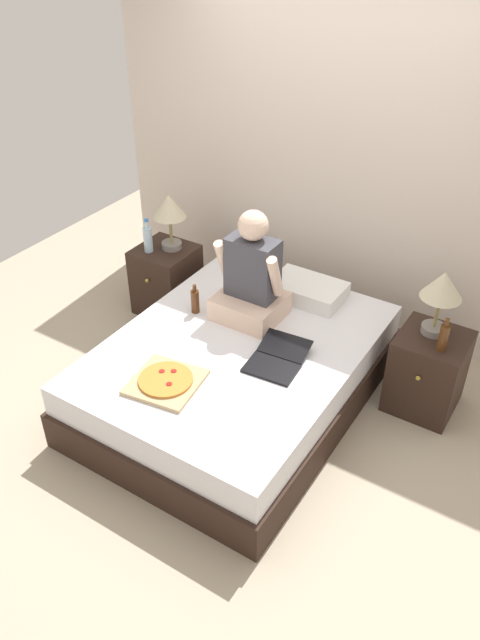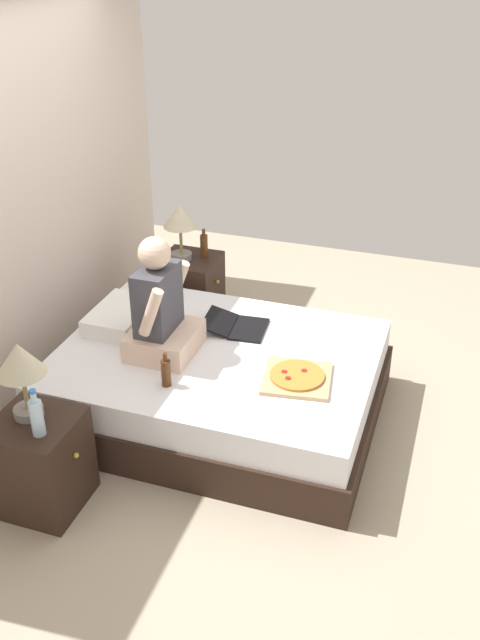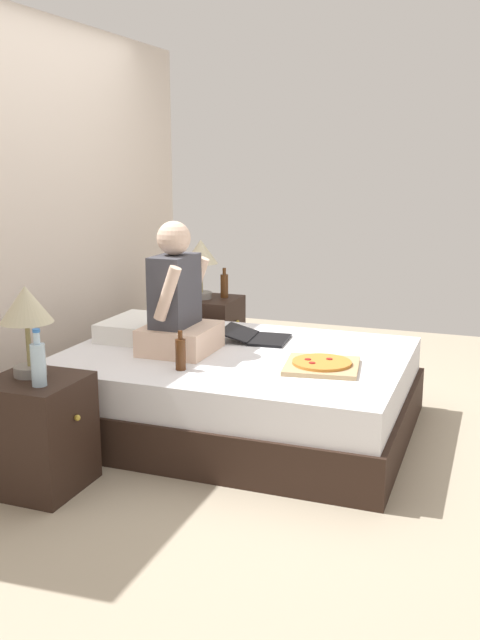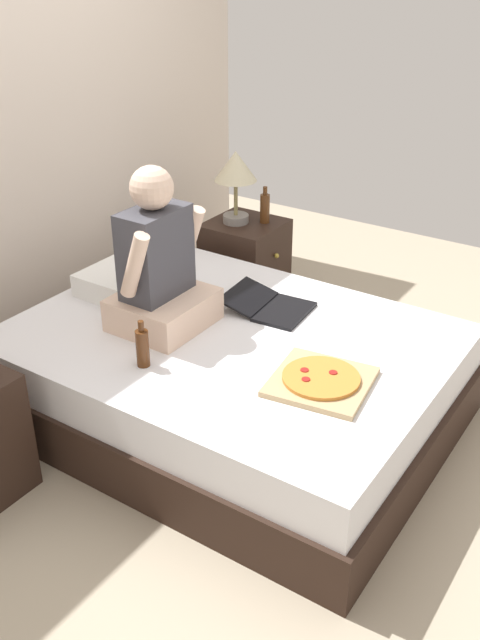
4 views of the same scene
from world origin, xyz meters
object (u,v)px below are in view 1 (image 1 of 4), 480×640
at_px(person_seated, 251,279).
at_px(beer_bottle_on_bed, 195,301).
at_px(nightstand_right, 427,372).
at_px(beer_bottle, 444,337).
at_px(laptop, 276,361).
at_px(pizza_box, 166,381).
at_px(lamp_on_left_nightstand, 169,210).
at_px(nightstand_left, 167,280).
at_px(bed, 237,372).
at_px(water_bottle, 148,239).
at_px(lamp_on_right_nightstand, 442,289).

relative_size(person_seated, beer_bottle_on_bed, 3.55).
height_order(nightstand_right, beer_bottle, beer_bottle).
height_order(person_seated, laptop, person_seated).
bearing_deg(beer_bottle, pizza_box, -140.00).
bearing_deg(beer_bottle, nightstand_right, 125.01).
bearing_deg(lamp_on_left_nightstand, laptop, -28.00).
bearing_deg(pizza_box, person_seated, 86.99).
distance_m(nightstand_left, person_seated, 1.15).
height_order(nightstand_right, pizza_box, nightstand_right).
height_order(beer_bottle, pizza_box, beer_bottle).
distance_m(bed, water_bottle, 1.37).
xyz_separation_m(person_seated, beer_bottle_on_bed, (-0.35, -0.18, -0.20)).
height_order(nightstand_right, laptop, nightstand_right).
height_order(nightstand_left, beer_bottle, beer_bottle).
relative_size(lamp_on_left_nightstand, pizza_box, 0.99).
height_order(beer_bottle, laptop, beer_bottle).
distance_m(nightstand_right, laptop, 1.06).
bearing_deg(nightstand_left, lamp_on_right_nightstand, 1.33).
relative_size(lamp_on_left_nightstand, nightstand_right, 0.79).
bearing_deg(laptop, nightstand_left, 154.31).
distance_m(lamp_on_left_nightstand, water_bottle, 0.28).
relative_size(bed, nightstand_left, 3.62).
xyz_separation_m(beer_bottle, person_seated, (-1.26, -0.20, 0.10)).
xyz_separation_m(beer_bottle, beer_bottle_on_bed, (-1.61, -0.38, -0.09)).
xyz_separation_m(laptop, beer_bottle_on_bed, (-0.76, 0.20, 0.07)).
bearing_deg(beer_bottle, laptop, -145.78).
distance_m(pizza_box, beer_bottle_on_bed, 0.78).
bearing_deg(person_seated, pizza_box, -93.01).
bearing_deg(water_bottle, pizza_box, -47.20).
distance_m(lamp_on_right_nightstand, person_seated, 1.22).
xyz_separation_m(water_bottle, nightstand_right, (2.27, 0.09, -0.39)).
xyz_separation_m(bed, lamp_on_left_nightstand, (-1.05, 0.69, 0.66)).
bearing_deg(water_bottle, bed, -25.03).
height_order(nightstand_left, water_bottle, water_bottle).
height_order(laptop, pizza_box, laptop).
bearing_deg(beer_bottle, lamp_on_left_nightstand, 176.13).
height_order(lamp_on_right_nightstand, laptop, lamp_on_right_nightstand).
relative_size(laptop, pizza_box, 0.97).
distance_m(lamp_on_right_nightstand, beer_bottle_on_bed, 1.63).
height_order(laptop, beer_bottle_on_bed, beer_bottle_on_bed).
relative_size(bed, lamp_on_right_nightstand, 4.56).
height_order(water_bottle, person_seated, person_seated).
bearing_deg(nightstand_left, water_bottle, -131.65).
height_order(lamp_on_left_nightstand, pizza_box, lamp_on_left_nightstand).
height_order(nightstand_left, nightstand_right, same).
bearing_deg(nightstand_left, person_seated, -16.88).
bearing_deg(lamp_on_left_nightstand, water_bottle, -130.60).
distance_m(lamp_on_left_nightstand, nightstand_right, 2.23).
xyz_separation_m(lamp_on_right_nightstand, pizza_box, (-1.21, -1.25, -0.39)).
height_order(water_bottle, nightstand_right, water_bottle).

